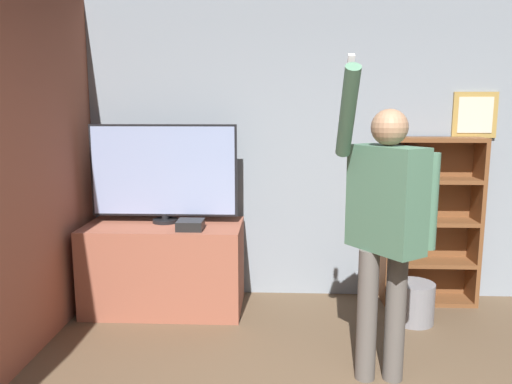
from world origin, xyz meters
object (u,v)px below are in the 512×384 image
at_px(person, 386,219).
at_px(waste_bin, 413,302).
at_px(game_console, 190,225).
at_px(bookshelf, 422,219).
at_px(television, 164,172).

height_order(person, waste_bin, person).
xyz_separation_m(game_console, bookshelf, (2.01, 0.43, -0.03)).
relative_size(television, bookshelf, 0.85).
distance_m(television, bookshelf, 2.33).
xyz_separation_m(television, person, (1.65, -1.17, -0.13)).
height_order(game_console, bookshelf, bookshelf).
relative_size(television, game_console, 5.91).
bearing_deg(person, waste_bin, 117.72).
xyz_separation_m(bookshelf, person, (-0.63, -1.36, 0.31)).
bearing_deg(bookshelf, game_console, -168.00).
distance_m(game_console, person, 1.69).
bearing_deg(person, bookshelf, 119.88).
distance_m(bookshelf, person, 1.52).
distance_m(television, waste_bin, 2.36).
height_order(bookshelf, waste_bin, bookshelf).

